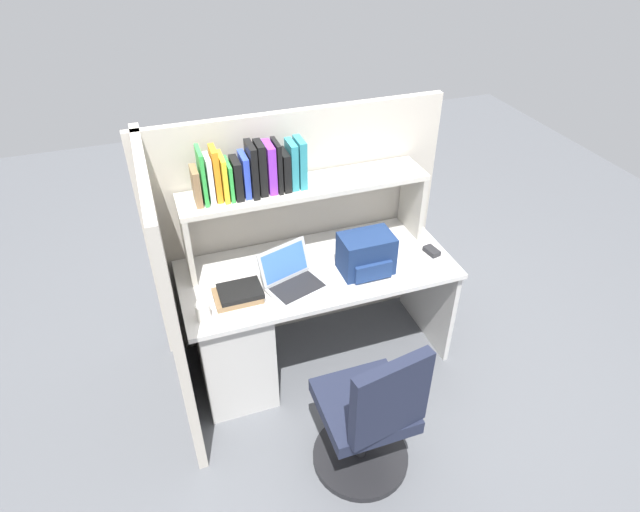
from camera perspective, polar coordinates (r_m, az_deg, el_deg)
name	(u,v)px	position (r m, az deg, el deg)	size (l,w,h in m)	color
ground_plane	(318,355)	(3.63, -0.27, -10.49)	(8.00, 8.00, 0.00)	#595B60
desk	(256,324)	(3.28, -6.78, -7.17)	(1.60, 0.70, 0.73)	silver
cubicle_partition_rear	(298,228)	(3.41, -2.39, 2.98)	(1.84, 0.05, 1.55)	#BCB5A8
cubicle_partition_left	(169,298)	(2.97, -15.73, -4.36)	(0.05, 1.06, 1.55)	#BCB5A8
overhead_hutch	(306,199)	(3.10, -1.54, 6.03)	(1.44, 0.28, 0.45)	#BCB7AC
reference_books_on_shelf	(251,172)	(2.93, -7.31, 8.89)	(0.61, 0.19, 0.29)	olive
laptop	(292,278)	(2.99, -3.01, -2.38)	(0.38, 0.35, 0.22)	#B7BABF
backpack	(367,254)	(3.07, 4.97, 0.16)	(0.30, 0.23, 0.23)	navy
computer_mouse	(432,251)	(3.32, 11.78, 0.52)	(0.06, 0.10, 0.03)	#262628
paper_cup	(203,312)	(2.84, -12.33, -5.79)	(0.08, 0.08, 0.10)	white
desk_book_stack	(239,294)	(2.94, -8.64, -3.99)	(0.26, 0.19, 0.06)	olive
office_chair	(370,420)	(2.81, 5.29, -17.00)	(0.52, 0.52, 0.93)	black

